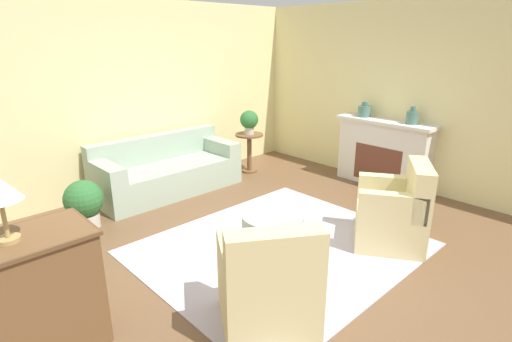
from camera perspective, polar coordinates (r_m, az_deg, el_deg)
The scene contains 15 objects.
ground_plane at distance 4.57m, azimuth 3.44°, elevation -10.97°, with size 16.00×16.00×0.00m, color brown.
wall_back at distance 6.42m, azimuth -16.15°, elevation 10.17°, with size 9.77×0.12×2.80m.
wall_right at distance 6.52m, azimuth 21.95°, elevation 9.70°, with size 0.12×9.76×2.80m.
rug at distance 4.57m, azimuth 3.45°, elevation -10.91°, with size 2.89×2.50×0.01m.
couch at distance 6.24m, azimuth -12.60°, elevation -0.08°, with size 2.18×0.88×0.84m.
armchair_left at distance 3.28m, azimuth 1.76°, elevation -16.24°, with size 1.00×1.01×0.96m.
armchair_right at distance 4.75m, azimuth 19.28°, elevation -5.75°, with size 1.00×1.01×0.96m.
ottoman_table at distance 4.48m, azimuth 2.40°, elevation -7.85°, with size 0.69×0.69×0.39m.
side_table at distance 6.94m, azimuth -0.96°, elevation 3.50°, with size 0.48×0.48×0.68m.
fireplace at distance 6.60m, azimuth 17.79°, elevation 2.69°, with size 0.44×1.54×1.05m.
dresser at distance 3.39m, azimuth -30.45°, elevation -15.52°, with size 1.04×0.57×0.95m.
vase_mantel_near at distance 6.66m, azimuth 15.23°, elevation 8.31°, with size 0.20×0.20×0.24m.
vase_mantel_far at distance 6.29m, azimuth 21.42°, elevation 7.20°, with size 0.17×0.17×0.26m.
potted_plant_on_side_table at distance 6.84m, azimuth -0.98°, elevation 7.20°, with size 0.31×0.31×0.41m.
potted_plant_floor at distance 5.34m, azimuth -23.37°, elevation -4.13°, with size 0.47×0.47×0.61m.
Camera 1 is at (-2.93, -2.70, 2.24)m, focal length 28.00 mm.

